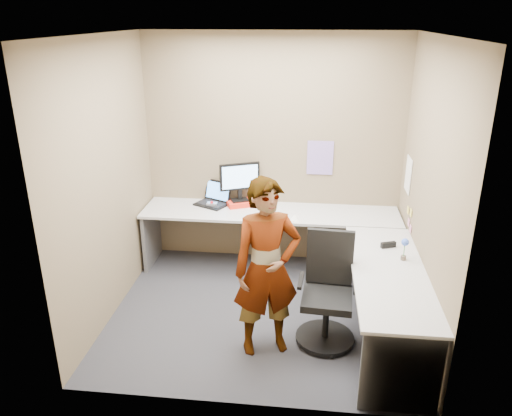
# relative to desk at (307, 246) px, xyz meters

# --- Properties ---
(ground) EXTENTS (3.00, 3.00, 0.00)m
(ground) POSITION_rel_desk_xyz_m (-0.44, -0.39, -0.59)
(ground) COLOR #28282D
(ground) RESTS_ON ground
(wall_back) EXTENTS (3.00, 0.00, 3.00)m
(wall_back) POSITION_rel_desk_xyz_m (-0.44, 0.91, 0.76)
(wall_back) COLOR brown
(wall_back) RESTS_ON ground
(wall_right) EXTENTS (0.00, 2.70, 2.70)m
(wall_right) POSITION_rel_desk_xyz_m (1.06, -0.39, 0.76)
(wall_right) COLOR brown
(wall_right) RESTS_ON ground
(wall_left) EXTENTS (0.00, 2.70, 2.70)m
(wall_left) POSITION_rel_desk_xyz_m (-1.94, -0.39, 0.76)
(wall_left) COLOR brown
(wall_left) RESTS_ON ground
(ceiling) EXTENTS (3.00, 3.00, 0.00)m
(ceiling) POSITION_rel_desk_xyz_m (-0.44, -0.39, 2.11)
(ceiling) COLOR white
(ceiling) RESTS_ON wall_back
(desk) EXTENTS (2.98, 2.58, 0.73)m
(desk) POSITION_rel_desk_xyz_m (0.00, 0.00, 0.00)
(desk) COLOR #ADADAD
(desk) RESTS_ON ground
(paper_ream) EXTENTS (0.36, 0.32, 0.06)m
(paper_ream) POSITION_rel_desk_xyz_m (-0.81, 0.74, 0.17)
(paper_ream) COLOR red
(paper_ream) RESTS_ON desk
(monitor) EXTENTS (0.45, 0.24, 0.45)m
(monitor) POSITION_rel_desk_xyz_m (-0.81, 0.76, 0.47)
(monitor) COLOR black
(monitor) RESTS_ON paper_ream
(laptop) EXTENTS (0.46, 0.44, 0.26)m
(laptop) POSITION_rel_desk_xyz_m (-1.12, 0.77, 0.21)
(laptop) COLOR black
(laptop) RESTS_ON desk
(trackball_mouse) EXTENTS (0.12, 0.08, 0.07)m
(trackball_mouse) POSITION_rel_desk_xyz_m (-1.14, 0.67, 0.17)
(trackball_mouse) COLOR #B7B7BC
(trackball_mouse) RESTS_ON desk
(origami) EXTENTS (0.10, 0.10, 0.06)m
(origami) POSITION_rel_desk_xyz_m (-0.15, 0.37, 0.17)
(origami) COLOR white
(origami) RESTS_ON desk
(stapler) EXTENTS (0.15, 0.09, 0.05)m
(stapler) POSITION_rel_desk_xyz_m (0.79, -0.23, 0.17)
(stapler) COLOR black
(stapler) RESTS_ON desk
(flower) EXTENTS (0.07, 0.07, 0.22)m
(flower) POSITION_rel_desk_xyz_m (0.90, -0.48, 0.28)
(flower) COLOR brown
(flower) RESTS_ON desk
(calendar_purple) EXTENTS (0.30, 0.01, 0.40)m
(calendar_purple) POSITION_rel_desk_xyz_m (0.11, 0.90, 0.71)
(calendar_purple) COLOR #846BB7
(calendar_purple) RESTS_ON wall_back
(calendar_white) EXTENTS (0.01, 0.28, 0.38)m
(calendar_white) POSITION_rel_desk_xyz_m (1.05, 0.51, 0.66)
(calendar_white) COLOR white
(calendar_white) RESTS_ON wall_right
(sticky_note_a) EXTENTS (0.01, 0.07, 0.07)m
(sticky_note_a) POSITION_rel_desk_xyz_m (1.05, 0.16, 0.36)
(sticky_note_a) COLOR #F2E059
(sticky_note_a) RESTS_ON wall_right
(sticky_note_b) EXTENTS (0.01, 0.07, 0.07)m
(sticky_note_b) POSITION_rel_desk_xyz_m (1.05, 0.21, 0.23)
(sticky_note_b) COLOR pink
(sticky_note_b) RESTS_ON wall_right
(sticky_note_c) EXTENTS (0.01, 0.07, 0.07)m
(sticky_note_c) POSITION_rel_desk_xyz_m (1.05, 0.09, 0.21)
(sticky_note_c) COLOR pink
(sticky_note_c) RESTS_ON wall_right
(sticky_note_d) EXTENTS (0.01, 0.07, 0.07)m
(sticky_note_d) POSITION_rel_desk_xyz_m (1.05, 0.31, 0.33)
(sticky_note_d) COLOR #F2E059
(sticky_note_d) RESTS_ON wall_right
(office_chair) EXTENTS (0.54, 0.54, 1.02)m
(office_chair) POSITION_rel_desk_xyz_m (0.21, -0.74, -0.17)
(office_chair) COLOR black
(office_chair) RESTS_ON ground
(person) EXTENTS (0.69, 0.57, 1.63)m
(person) POSITION_rel_desk_xyz_m (-0.33, -0.95, 0.22)
(person) COLOR #999399
(person) RESTS_ON ground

